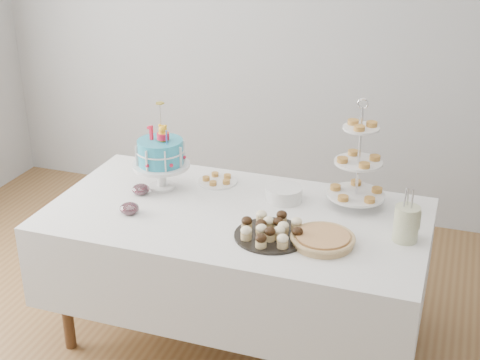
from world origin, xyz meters
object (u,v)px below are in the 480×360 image
(pie, at_px, (323,239))
(tiered_stand, at_px, (358,163))
(jam_bowl_b, at_px, (141,189))
(cupcake_tray, at_px, (272,229))
(pastry_plate, at_px, (218,180))
(jam_bowl_a, at_px, (129,209))
(birthday_cake, at_px, (161,166))
(table, at_px, (236,252))
(utensil_pitcher, at_px, (406,222))
(plate_stack, at_px, (284,194))

(pie, height_order, tiered_stand, tiered_stand)
(pie, xyz_separation_m, jam_bowl_b, (-1.04, 0.22, -0.00))
(cupcake_tray, xyz_separation_m, pastry_plate, (-0.46, 0.50, -0.03))
(jam_bowl_a, bearing_deg, birthday_cake, 85.60)
(birthday_cake, relative_size, jam_bowl_a, 4.92)
(table, xyz_separation_m, birthday_cake, (-0.48, 0.15, 0.36))
(birthday_cake, relative_size, pie, 1.58)
(cupcake_tray, bearing_deg, jam_bowl_a, -179.87)
(pastry_plate, bearing_deg, birthday_cake, -146.72)
(jam_bowl_a, bearing_deg, pie, 0.58)
(pastry_plate, bearing_deg, tiered_stand, -3.11)
(pastry_plate, bearing_deg, utensil_pitcher, -17.18)
(birthday_cake, xyz_separation_m, utensil_pitcher, (1.32, -0.16, -0.04))
(table, height_order, tiered_stand, tiered_stand)
(table, xyz_separation_m, plate_stack, (0.19, 0.22, 0.26))
(tiered_stand, bearing_deg, birthday_cake, -172.97)
(birthday_cake, xyz_separation_m, cupcake_tray, (0.72, -0.33, -0.09))
(birthday_cake, relative_size, jam_bowl_b, 5.06)
(table, bearing_deg, birthday_cake, 162.74)
(birthday_cake, bearing_deg, jam_bowl_a, -85.72)
(jam_bowl_a, bearing_deg, jam_bowl_b, 102.67)
(tiered_stand, xyz_separation_m, plate_stack, (-0.37, -0.06, -0.20))
(tiered_stand, relative_size, pastry_plate, 2.63)
(tiered_stand, xyz_separation_m, pastry_plate, (-0.78, 0.04, -0.23))
(birthday_cake, distance_m, tiered_stand, 1.05)
(birthday_cake, xyz_separation_m, jam_bowl_a, (-0.03, -0.33, -0.10))
(birthday_cake, distance_m, pie, 1.02)
(plate_stack, bearing_deg, cupcake_tray, -82.55)
(table, height_order, pie, pie)
(pie, relative_size, jam_bowl_b, 3.20)
(cupcake_tray, height_order, utensil_pitcher, utensil_pitcher)
(jam_bowl_b, bearing_deg, jam_bowl_a, -77.33)
(birthday_cake, bearing_deg, jam_bowl_b, -117.35)
(jam_bowl_b, bearing_deg, cupcake_tray, -15.72)
(utensil_pitcher, bearing_deg, jam_bowl_a, 164.60)
(pastry_plate, bearing_deg, jam_bowl_b, -140.65)
(plate_stack, distance_m, pastry_plate, 0.42)
(table, bearing_deg, jam_bowl_b, 175.47)
(tiered_stand, bearing_deg, cupcake_tray, -124.52)
(birthday_cake, xyz_separation_m, pie, (0.97, -0.32, -0.10))
(tiered_stand, distance_m, plate_stack, 0.42)
(pie, relative_size, tiered_stand, 0.52)
(table, xyz_separation_m, cupcake_tray, (0.24, -0.18, 0.27))
(birthday_cake, xyz_separation_m, pastry_plate, (0.26, 0.17, -0.12))
(pastry_plate, xyz_separation_m, jam_bowl_b, (-0.34, -0.28, 0.01))
(tiered_stand, bearing_deg, pie, -99.05)
(table, relative_size, birthday_cake, 4.02)
(cupcake_tray, height_order, tiered_stand, tiered_stand)
(cupcake_tray, relative_size, pastry_plate, 1.62)
(cupcake_tray, xyz_separation_m, pie, (0.24, 0.01, -0.01))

